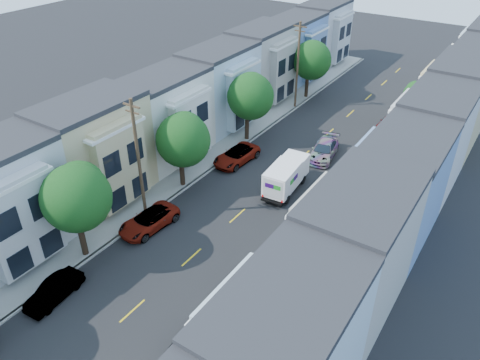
% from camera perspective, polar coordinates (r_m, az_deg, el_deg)
% --- Properties ---
extents(ground, '(160.00, 160.00, 0.00)m').
position_cam_1_polar(ground, '(34.41, -5.93, -9.38)').
color(ground, black).
rests_on(ground, ground).
extents(road_slab, '(12.00, 70.00, 0.02)m').
position_cam_1_polar(road_slab, '(44.61, 6.10, 1.43)').
color(road_slab, black).
rests_on(road_slab, ground).
extents(curb_left, '(0.30, 70.00, 0.15)m').
position_cam_1_polar(curb_left, '(47.21, -0.38, 3.58)').
color(curb_left, gray).
rests_on(curb_left, ground).
extents(curb_right, '(0.30, 70.00, 0.15)m').
position_cam_1_polar(curb_right, '(42.64, 13.28, -0.82)').
color(curb_right, gray).
rests_on(curb_right, ground).
extents(sidewalk_left, '(2.60, 70.00, 0.15)m').
position_cam_1_polar(sidewalk_left, '(47.86, -1.68, 3.99)').
color(sidewalk_left, gray).
rests_on(sidewalk_left, ground).
extents(sidewalk_right, '(2.60, 70.00, 0.15)m').
position_cam_1_polar(sidewalk_right, '(42.33, 14.90, -1.35)').
color(sidewalk_right, gray).
rests_on(sidewalk_right, ground).
extents(centerline, '(0.12, 70.00, 0.01)m').
position_cam_1_polar(centerline, '(44.61, 6.10, 1.42)').
color(centerline, gold).
rests_on(centerline, ground).
extents(townhouse_row_left, '(5.00, 70.00, 8.50)m').
position_cam_1_polar(townhouse_row_left, '(49.93, -5.28, 5.04)').
color(townhouse_row_left, '#6786B2').
rests_on(townhouse_row_left, ground).
extents(townhouse_row_right, '(5.00, 70.00, 8.50)m').
position_cam_1_polar(townhouse_row_right, '(41.67, 19.73, -2.99)').
color(townhouse_row_right, '#6786B2').
rests_on(townhouse_row_right, ground).
extents(tree_b, '(4.70, 4.70, 7.53)m').
position_cam_1_polar(tree_b, '(33.01, -19.41, -2.05)').
color(tree_b, black).
rests_on(tree_b, ground).
extents(tree_c, '(4.62, 4.62, 6.97)m').
position_cam_1_polar(tree_c, '(39.67, -7.06, 4.86)').
color(tree_c, black).
rests_on(tree_c, ground).
extents(tree_d, '(4.70, 4.70, 7.30)m').
position_cam_1_polar(tree_d, '(47.29, 1.19, 10.15)').
color(tree_d, black).
rests_on(tree_d, ground).
extents(tree_e, '(4.70, 4.70, 7.21)m').
position_cam_1_polar(tree_e, '(58.82, 8.65, 14.24)').
color(tree_e, black).
rests_on(tree_e, ground).
extents(tree_far_r, '(2.74, 2.74, 5.40)m').
position_cam_1_polar(tree_far_r, '(53.28, 20.53, 9.59)').
color(tree_far_r, black).
rests_on(tree_far_r, ground).
extents(utility_pole_near, '(1.60, 0.26, 10.00)m').
position_cam_1_polar(utility_pole_near, '(36.20, -12.25, 2.36)').
color(utility_pole_near, '#42301E').
rests_on(utility_pole_near, ground).
extents(utility_pole_far, '(1.60, 0.26, 10.00)m').
position_cam_1_polar(utility_pole_far, '(55.66, 7.03, 13.64)').
color(utility_pole_far, '#42301E').
rests_on(utility_pole_far, ground).
extents(fedex_truck, '(2.15, 5.58, 2.68)m').
position_cam_1_polar(fedex_truck, '(40.65, 5.64, 0.57)').
color(fedex_truck, white).
rests_on(fedex_truck, ground).
extents(lead_sedan, '(2.99, 5.40, 1.53)m').
position_cam_1_polar(lead_sedan, '(46.64, 10.20, 3.62)').
color(lead_sedan, black).
rests_on(lead_sedan, ground).
extents(parked_left_b, '(1.74, 4.13, 1.34)m').
position_cam_1_polar(parked_left_b, '(33.15, -21.71, -12.47)').
color(parked_left_b, black).
rests_on(parked_left_b, ground).
extents(parked_left_c, '(2.76, 5.23, 1.40)m').
position_cam_1_polar(parked_left_c, '(37.14, -11.05, -4.88)').
color(parked_left_c, silver).
rests_on(parked_left_c, ground).
extents(parked_left_d, '(2.81, 5.35, 1.44)m').
position_cam_1_polar(parked_left_d, '(45.03, -0.44, 2.99)').
color(parked_left_d, black).
rests_on(parked_left_d, ground).
extents(parked_right_a, '(1.40, 3.76, 1.24)m').
position_cam_1_polar(parked_right_a, '(28.45, -6.14, -19.17)').
color(parked_right_a, '#404347').
rests_on(parked_right_a, ground).
extents(parked_right_b, '(1.89, 4.43, 1.41)m').
position_cam_1_polar(parked_right_b, '(31.31, 0.30, -12.55)').
color(parked_right_b, white).
rests_on(parked_right_b, ground).
extents(parked_right_c, '(1.82, 4.02, 1.27)m').
position_cam_1_polar(parked_right_c, '(45.75, 13.80, 2.36)').
color(parked_right_c, black).
rests_on(parked_right_c, ground).
extents(parked_right_d, '(2.01, 4.30, 1.35)m').
position_cam_1_polar(parked_right_d, '(54.35, 17.69, 6.76)').
color(parked_right_d, black).
rests_on(parked_right_d, ground).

